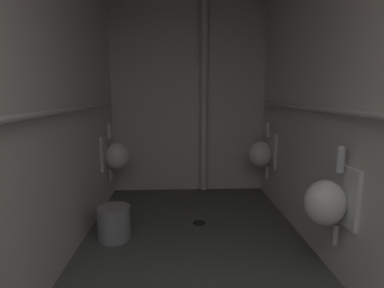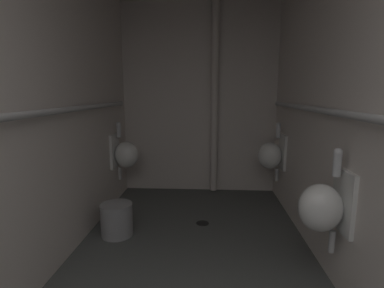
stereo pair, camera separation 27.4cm
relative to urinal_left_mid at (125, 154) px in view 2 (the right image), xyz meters
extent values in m
cube|color=silver|center=(-0.18, -1.68, 0.68)|extent=(0.06, 4.60, 2.66)
cube|color=silver|center=(2.06, -1.68, 0.68)|extent=(0.06, 4.60, 2.66)
cube|color=silver|center=(0.94, 0.59, 0.68)|extent=(2.30, 0.06, 2.66)
ellipsoid|color=white|center=(0.02, 0.00, -0.01)|extent=(0.30, 0.26, 0.34)
cube|color=white|center=(-0.13, 0.00, 0.04)|extent=(0.03, 0.30, 0.44)
cylinder|color=silver|center=(-0.07, 0.00, 0.30)|extent=(0.06, 0.06, 0.16)
sphere|color=silver|center=(-0.07, 0.00, 0.38)|extent=(0.06, 0.06, 0.06)
cylinder|color=#B2B2B2|center=(-0.08, 0.00, -0.26)|extent=(0.04, 0.04, 0.16)
ellipsoid|color=white|center=(1.86, -1.67, -0.01)|extent=(0.30, 0.26, 0.34)
cube|color=white|center=(2.02, -1.67, 0.04)|extent=(0.03, 0.30, 0.44)
cylinder|color=silver|center=(1.95, -1.67, 0.30)|extent=(0.06, 0.06, 0.16)
sphere|color=silver|center=(1.95, -1.67, 0.38)|extent=(0.06, 0.06, 0.06)
cylinder|color=#B2B2B2|center=(1.96, -1.67, -0.26)|extent=(0.04, 0.04, 0.16)
ellipsoid|color=white|center=(1.86, 0.06, -0.01)|extent=(0.30, 0.26, 0.34)
cube|color=white|center=(2.02, 0.06, 0.04)|extent=(0.03, 0.30, 0.44)
cylinder|color=silver|center=(1.95, 0.06, 0.30)|extent=(0.06, 0.06, 0.16)
sphere|color=silver|center=(1.95, 0.06, 0.38)|extent=(0.06, 0.06, 0.06)
cylinder|color=#B2B2B2|center=(1.96, 0.06, -0.26)|extent=(0.04, 0.04, 0.16)
cylinder|color=#B2B2B2|center=(-0.09, -1.68, 0.64)|extent=(0.05, 3.75, 0.05)
sphere|color=#B2B2B2|center=(-0.09, 0.20, 0.64)|extent=(0.06, 0.06, 0.06)
cylinder|color=#B2B2B2|center=(1.97, -1.65, 0.64)|extent=(0.05, 3.82, 0.05)
sphere|color=#B2B2B2|center=(1.97, 0.26, 0.64)|extent=(0.06, 0.06, 0.06)
cylinder|color=silver|center=(1.16, 0.48, 0.68)|extent=(0.10, 0.10, 2.61)
cylinder|color=black|center=(1.02, -0.60, -0.65)|extent=(0.14, 0.14, 0.01)
cylinder|color=gray|center=(0.16, -0.91, -0.49)|extent=(0.32, 0.32, 0.33)
camera|label=1|loc=(0.81, -3.66, 0.78)|focal=27.46mm
camera|label=2|loc=(1.08, -3.66, 0.78)|focal=27.46mm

